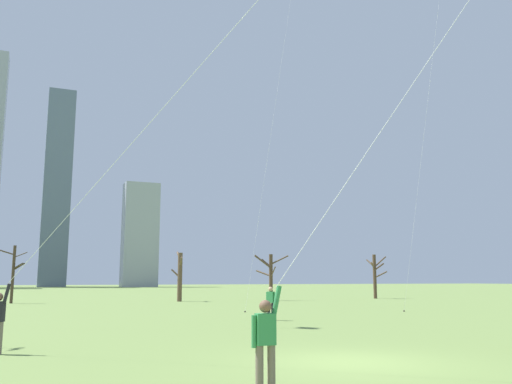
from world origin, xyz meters
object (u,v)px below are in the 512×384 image
Objects in this scene: kite_flyer_foreground_left_green at (112,185)px; bare_tree_right_of_center at (270,274)px; distant_kite_drifting_left_teal at (439,3)px; bare_tree_far_right_edge at (375,274)px; bare_tree_rightmost at (180,275)px; bare_tree_leftmost at (13,272)px; kite_flyer_midfield_center_pink at (336,226)px; bystander_watching_nearby at (271,302)px.

kite_flyer_foreground_left_green is 39.33m from bare_tree_right_of_center.
distant_kite_drifting_left_teal is 5.69× the size of bare_tree_far_right_edge.
bare_tree_rightmost is 8.69m from bare_tree_right_of_center.
kite_flyer_foreground_left_green is at bearing -149.37° from distant_kite_drifting_left_teal.
bare_tree_right_of_center is at bearing -7.12° from bare_tree_rightmost.
bare_tree_right_of_center is at bearing -6.29° from bare_tree_leftmost.
kite_flyer_foreground_left_green is 1.47× the size of kite_flyer_midfield_center_pink.
bare_tree_rightmost is 1.00× the size of bare_tree_far_right_edge.
bare_tree_far_right_edge is at bearing 2.38° from bare_tree_right_of_center.
kite_flyer_foreground_left_green is at bearing -130.83° from bystander_watching_nearby.
bare_tree_right_of_center is 0.96× the size of bare_tree_far_right_edge.
bystander_watching_nearby is 0.37× the size of bare_tree_right_of_center.
distant_kite_drifting_left_teal reaches higher than bare_tree_leftmost.
bare_tree_leftmost reaches higher than bare_tree_far_right_edge.
kite_flyer_foreground_left_green is 36.82m from bare_tree_rightmost.
distant_kite_drifting_left_teal reaches higher than bare_tree_right_of_center.
bystander_watching_nearby is 0.06× the size of distant_kite_drifting_left_teal.
bare_tree_right_of_center is (10.46, 23.24, 1.59)m from bystander_watching_nearby.
bare_tree_far_right_edge reaches higher than bare_tree_rightmost.
bystander_watching_nearby is 0.34× the size of bare_tree_leftmost.
bare_tree_far_right_edge is (12.47, 0.52, 0.06)m from bare_tree_right_of_center.
bare_tree_leftmost is at bearing 94.59° from kite_flyer_foreground_left_green.
bare_tree_rightmost is at bearing 178.48° from bare_tree_far_right_edge.
kite_flyer_midfield_center_pink is at bearing -100.85° from bare_tree_rightmost.
bare_tree_far_right_edge reaches higher than bare_tree_right_of_center.
bare_tree_rightmost is 21.10m from bare_tree_far_right_edge.
kite_flyer_midfield_center_pink is 40.99m from bare_tree_rightmost.
kite_flyer_foreground_left_green is 3.71× the size of bare_tree_rightmost.
bare_tree_leftmost is at bearing 173.71° from bare_tree_right_of_center.
distant_kite_drifting_left_teal is at bearing 13.75° from bystander_watching_nearby.
kite_flyer_midfield_center_pink is 2.52× the size of bare_tree_rightmost.
bare_tree_far_right_edge reaches higher than bystander_watching_nearby.
kite_flyer_midfield_center_pink is 49.05m from bare_tree_far_right_edge.
bare_tree_leftmost is at bearing 174.23° from bare_tree_rightmost.
distant_kite_drifting_left_teal is 39.92m from bare_tree_leftmost.
bare_tree_leftmost is (-14.05, 1.42, 0.22)m from bare_tree_rightmost.
bare_tree_far_right_edge is 35.19m from bare_tree_leftmost.
bare_tree_far_right_edge is at bearing -1.52° from bare_tree_rightmost.
kite_flyer_midfield_center_pink is at bearing -112.64° from bare_tree_right_of_center.
bare_tree_rightmost is at bearing -5.77° from bare_tree_leftmost.
distant_kite_drifting_left_teal is 31.17m from bare_tree_rightmost.
bare_tree_leftmost reaches higher than bare_tree_right_of_center.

